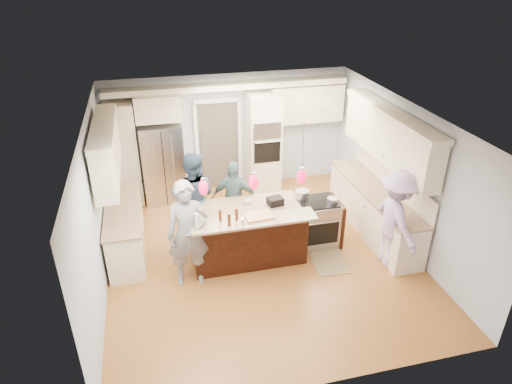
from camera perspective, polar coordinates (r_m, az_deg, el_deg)
ground_plane at (r=8.63m, az=0.56°, el=-7.83°), size 6.00×6.00×0.00m
room_shell at (r=7.71m, az=0.62°, el=3.22°), size 5.54×6.04×2.72m
refrigerator at (r=10.29m, az=-11.52°, el=3.58°), size 0.90×0.70×1.80m
oven_column at (r=10.52m, az=0.96°, el=6.19°), size 0.72×0.69×2.30m
back_upper_cabinets at (r=10.17m, az=-7.42°, el=8.30°), size 5.30×0.61×2.54m
right_counter_run at (r=9.15m, az=15.12°, el=1.04°), size 0.64×3.10×2.51m
left_cabinets at (r=8.59m, az=-16.79°, el=-1.01°), size 0.64×2.30×2.51m
kitchen_island at (r=8.36m, az=-1.20°, el=-5.09°), size 2.10×1.46×1.12m
island_range at (r=8.80m, az=7.69°, el=-3.75°), size 0.82×0.71×0.92m
pendant_lights at (r=7.22m, az=-0.30°, el=1.28°), size 1.75×0.15×1.03m
person_bar_end at (r=7.55m, az=-8.49°, el=-5.25°), size 0.71×0.48×1.90m
person_far_left at (r=8.70m, az=-7.84°, el=-0.71°), size 1.05×0.92×1.82m
person_far_right at (r=8.86m, az=-2.66°, el=-0.87°), size 0.99×0.68×1.56m
person_range_side at (r=8.27m, az=17.14°, el=-3.32°), size 0.69×1.20×1.85m
floor_rug at (r=8.59m, az=9.08°, el=-8.40°), size 0.67×0.93×0.01m
water_bottle at (r=7.30m, az=-7.43°, el=-3.57°), size 0.08×0.08×0.27m
beer_bottle_a at (r=7.46m, az=-4.50°, el=-2.91°), size 0.06×0.06×0.21m
beer_bottle_b at (r=7.32m, az=-3.38°, el=-3.46°), size 0.07×0.07×0.22m
beer_bottle_c at (r=7.47m, az=-2.45°, el=-2.78°), size 0.06×0.06×0.22m
drink_can at (r=7.38m, az=-1.67°, el=-3.69°), size 0.07×0.07×0.11m
cutting_board at (r=7.59m, az=0.32°, el=-3.00°), size 0.48×0.36×0.04m
pot_large at (r=8.61m, az=5.79°, el=-0.28°), size 0.26×0.26×0.15m
pot_small at (r=8.53m, az=9.49°, el=-1.03°), size 0.19×0.19×0.10m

